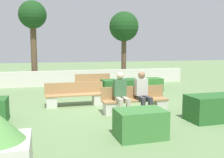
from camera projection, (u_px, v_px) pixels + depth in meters
ground_plane at (112, 105)px, 8.99m from camera, size 60.00×60.00×0.00m
perimeter_wall at (86, 77)px, 14.20m from camera, size 11.99×0.30×0.83m
bench_front at (135, 102)px, 8.00m from camera, size 2.15×0.48×0.82m
bench_left_side at (75, 97)px, 8.92m from camera, size 2.11×0.48×0.82m
bench_right_side at (94, 85)px, 11.99m from camera, size 1.73×0.49×0.82m
person_seated_man at (121, 91)px, 7.68m from camera, size 0.38×0.64×1.32m
person_seated_woman at (143, 90)px, 7.87m from camera, size 0.38×0.64×1.32m
hedge_block_near_left at (119, 89)px, 10.31m from camera, size 1.39×0.76×0.77m
hedge_block_mid_left at (140, 124)px, 5.70m from camera, size 1.11×0.76×0.65m
hedge_block_mid_right at (141, 85)px, 12.03m from camera, size 2.04×0.79×0.61m
hedge_block_far_left at (221, 107)px, 7.16m from camera, size 2.02×0.83×0.72m
tree_leftmost at (33, 18)px, 13.97m from camera, size 1.55×1.55×4.71m
tree_center_left at (124, 28)px, 15.72m from camera, size 1.85×1.85×4.36m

